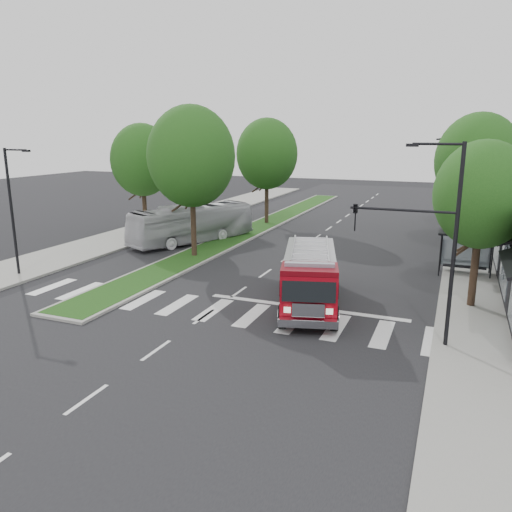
{
  "coord_description": "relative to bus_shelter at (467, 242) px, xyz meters",
  "views": [
    {
      "loc": [
        10.41,
        -23.32,
        8.25
      ],
      "look_at": [
        0.55,
        1.11,
        1.8
      ],
      "focal_mm": 35.0,
      "sensor_mm": 36.0,
      "label": 1
    }
  ],
  "objects": [
    {
      "name": "sidewalk_right",
      "position": [
        1.3,
        1.85,
        -1.96
      ],
      "size": [
        5.0,
        80.0,
        0.15
      ],
      "primitive_type": "cube",
      "color": "gray",
      "rests_on": "ground"
    },
    {
      "name": "sidewalk_left",
      "position": [
        -25.7,
        1.85,
        -1.96
      ],
      "size": [
        5.0,
        80.0,
        0.15
      ],
      "primitive_type": "cube",
      "color": "gray",
      "rests_on": "ground"
    },
    {
      "name": "tree_median_near",
      "position": [
        -17.2,
        -2.15,
        4.77
      ],
      "size": [
        5.8,
        5.8,
        10.16
      ],
      "color": "black",
      "rests_on": "ground"
    },
    {
      "name": "bus_shelter",
      "position": [
        0.0,
        0.0,
        0.0
      ],
      "size": [
        3.2,
        1.6,
        2.61
      ],
      "color": "black",
      "rests_on": "ground"
    },
    {
      "name": "city_bus",
      "position": [
        -19.7,
        2.18,
        -0.57
      ],
      "size": [
        6.65,
        10.63,
        2.94
      ],
      "primitive_type": "imported",
      "rotation": [
        0.0,
        0.0,
        -0.43
      ],
      "color": "silver",
      "rests_on": "ground"
    },
    {
      "name": "tree_right_near",
      "position": [
        0.3,
        -6.15,
        3.47
      ],
      "size": [
        4.4,
        4.4,
        8.05
      ],
      "color": "black",
      "rests_on": "ground"
    },
    {
      "name": "streetlight_right_near",
      "position": [
        -1.59,
        -11.65,
        2.63
      ],
      "size": [
        4.08,
        0.22,
        8.0
      ],
      "color": "black",
      "rests_on": "ground"
    },
    {
      "name": "tree_right_mid",
      "position": [
        0.3,
        5.85,
        4.45
      ],
      "size": [
        5.6,
        5.6,
        9.72
      ],
      "color": "black",
      "rests_on": "ground"
    },
    {
      "name": "streetlight_left_near",
      "position": [
        -24.56,
        -10.15,
        2.16
      ],
      "size": [
        1.9,
        0.2,
        7.5
      ],
      "color": "black",
      "rests_on": "ground"
    },
    {
      "name": "median",
      "position": [
        -17.2,
        9.85,
        -1.96
      ],
      "size": [
        3.0,
        50.0,
        0.15
      ],
      "color": "gray",
      "rests_on": "ground"
    },
    {
      "name": "fire_engine",
      "position": [
        -7.16,
        -8.64,
        -0.65
      ],
      "size": [
        4.61,
        8.73,
        2.9
      ],
      "rotation": [
        0.0,
        0.0,
        0.27
      ],
      "color": "#64050D",
      "rests_on": "ground"
    },
    {
      "name": "tree_median_far",
      "position": [
        -17.2,
        11.85,
        4.45
      ],
      "size": [
        5.6,
        5.6,
        9.72
      ],
      "color": "black",
      "rests_on": "ground"
    },
    {
      "name": "ground",
      "position": [
        -11.2,
        -8.15,
        -2.04
      ],
      "size": [
        140.0,
        140.0,
        0.0
      ],
      "primitive_type": "plane",
      "color": "black",
      "rests_on": "ground"
    },
    {
      "name": "tree_right_far",
      "position": [
        0.3,
        15.85,
        3.8
      ],
      "size": [
        5.0,
        5.0,
        8.73
      ],
      "color": "black",
      "rests_on": "ground"
    },
    {
      "name": "streetlight_right_far",
      "position": [
        -0.85,
        11.85,
        2.44
      ],
      "size": [
        2.11,
        0.2,
        8.0
      ],
      "color": "black",
      "rests_on": "ground"
    },
    {
      "name": "tree_left_mid",
      "position": [
        -25.2,
        3.85,
        4.12
      ],
      "size": [
        5.2,
        5.2,
        9.16
      ],
      "color": "black",
      "rests_on": "ground"
    }
  ]
}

